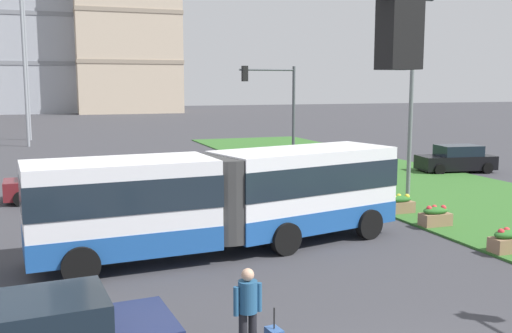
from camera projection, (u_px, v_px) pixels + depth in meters
articulated_bus at (226, 197)px, 17.95m from camera, size 11.98×4.35×3.00m
car_black_sedan at (456, 159)px, 34.11m from camera, size 4.61×2.51×1.58m
car_maroon_sedan at (56, 183)px, 25.89m from camera, size 4.45×2.12×1.58m
pedestrian_crossing at (248, 307)px, 10.86m from camera, size 0.58×0.36×1.74m
flower_planter_2 at (508, 240)px, 17.64m from camera, size 1.10×0.56×0.74m
flower_planter_3 at (435, 216)px, 20.93m from camera, size 1.10×0.56×0.74m
flower_planter_4 at (400, 204)px, 23.04m from camera, size 1.10×0.56×0.74m
flower_planter_5 at (379, 197)px, 24.50m from camera, size 1.10×0.56×0.74m
traffic_light_near_left at (80, 221)px, 4.03m from camera, size 4.29×0.28×6.01m
traffic_light_far_right at (277, 103)px, 31.13m from camera, size 3.15×0.28×6.04m
streetlight_median at (412, 75)px, 25.07m from camera, size 0.70×0.28×10.11m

